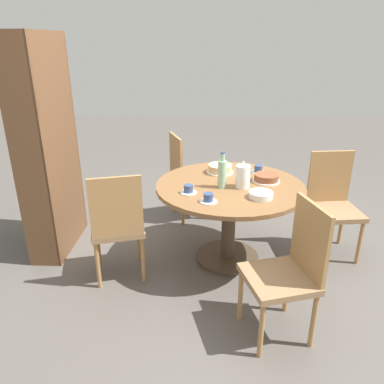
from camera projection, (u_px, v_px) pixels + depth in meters
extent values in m
plane|color=#56514C|center=(227.00, 258.00, 3.47)|extent=(14.00, 14.00, 0.00)
cylinder|color=#473828|center=(227.00, 257.00, 3.46)|extent=(0.57, 0.57, 0.03)
cylinder|color=#473828|center=(229.00, 223.00, 3.33)|extent=(0.12, 0.12, 0.67)
cylinder|color=brown|center=(230.00, 186.00, 3.20)|extent=(1.27, 1.27, 0.04)
cylinder|color=#A87A47|center=(320.00, 245.00, 3.28)|extent=(0.03, 0.03, 0.41)
cylinder|color=#A87A47|center=(360.00, 243.00, 3.31)|extent=(0.03, 0.03, 0.41)
cylinder|color=#A87A47|center=(305.00, 226.00, 3.61)|extent=(0.03, 0.03, 0.41)
cylinder|color=#A87A47|center=(341.00, 224.00, 3.64)|extent=(0.03, 0.03, 0.41)
cube|color=#93704C|center=(335.00, 212.00, 3.38)|extent=(0.47, 0.47, 0.04)
cube|color=#A87A47|center=(330.00, 177.00, 3.46)|extent=(0.07, 0.40, 0.49)
cylinder|color=#A87A47|center=(214.00, 203.00, 4.13)|extent=(0.03, 0.03, 0.41)
cylinder|color=#A87A47|center=(203.00, 191.00, 4.45)|extent=(0.03, 0.03, 0.41)
cylinder|color=#A87A47|center=(183.00, 207.00, 4.03)|extent=(0.03, 0.03, 0.41)
cylinder|color=#A87A47|center=(174.00, 195.00, 4.34)|extent=(0.03, 0.03, 0.41)
cube|color=#93704C|center=(193.00, 180.00, 4.15)|extent=(0.54, 0.54, 0.04)
cube|color=#A87A47|center=(176.00, 158.00, 3.99)|extent=(0.38, 0.17, 0.49)
cylinder|color=#A87A47|center=(139.00, 239.00, 3.38)|extent=(0.03, 0.03, 0.41)
cylinder|color=#A87A47|center=(98.00, 243.00, 3.31)|extent=(0.03, 0.03, 0.41)
cylinder|color=#A87A47|center=(143.00, 260.00, 3.06)|extent=(0.03, 0.03, 0.41)
cylinder|color=#A87A47|center=(98.00, 265.00, 2.98)|extent=(0.03, 0.03, 0.41)
cube|color=#93704C|center=(118.00, 227.00, 3.10)|extent=(0.52, 0.52, 0.04)
cube|color=#A87A47|center=(116.00, 208.00, 2.82)|extent=(0.13, 0.39, 0.49)
cylinder|color=#A87A47|center=(240.00, 295.00, 2.64)|extent=(0.03, 0.03, 0.41)
cylinder|color=#A87A47|center=(261.00, 331.00, 2.32)|extent=(0.03, 0.03, 0.41)
cylinder|color=#A87A47|center=(287.00, 287.00, 2.72)|extent=(0.03, 0.03, 0.41)
cylinder|color=#A87A47|center=(313.00, 321.00, 2.40)|extent=(0.03, 0.03, 0.41)
cube|color=#93704C|center=(278.00, 279.00, 2.43)|extent=(0.52, 0.52, 0.04)
cube|color=#A87A47|center=(310.00, 239.00, 2.37)|extent=(0.39, 0.14, 0.49)
cube|color=brown|center=(63.00, 138.00, 3.70)|extent=(0.04, 0.28, 1.95)
cube|color=brown|center=(29.00, 161.00, 2.99)|extent=(0.04, 0.28, 1.95)
cube|color=brown|center=(62.00, 148.00, 3.34)|extent=(0.80, 0.02, 1.95)
cube|color=brown|center=(62.00, 242.00, 3.71)|extent=(0.73, 0.27, 0.04)
cube|color=brown|center=(53.00, 182.00, 3.47)|extent=(0.73, 0.27, 0.04)
cube|color=brown|center=(42.00, 112.00, 3.23)|extent=(0.73, 0.27, 0.04)
cube|color=brown|center=(30.00, 32.00, 2.99)|extent=(0.73, 0.27, 0.04)
cube|color=#28703D|center=(67.00, 209.00, 3.80)|extent=(0.32, 0.21, 0.50)
cube|color=#703384|center=(51.00, 226.00, 3.41)|extent=(0.32, 0.21, 0.53)
cube|color=#703384|center=(59.00, 146.00, 3.57)|extent=(0.28, 0.21, 0.54)
cube|color=#28703D|center=(40.00, 162.00, 3.16)|extent=(0.28, 0.21, 0.50)
cube|color=#28703D|center=(48.00, 77.00, 3.31)|extent=(0.33, 0.21, 0.51)
cube|color=#703384|center=(29.00, 87.00, 2.95)|extent=(0.33, 0.21, 0.43)
cylinder|color=white|center=(243.00, 177.00, 3.09)|extent=(0.12, 0.12, 0.19)
cone|color=white|center=(243.00, 164.00, 3.05)|extent=(0.11, 0.11, 0.02)
sphere|color=white|center=(244.00, 162.00, 3.04)|extent=(0.02, 0.02, 0.02)
cylinder|color=#99C6A3|center=(222.00, 174.00, 3.08)|extent=(0.07, 0.07, 0.23)
cylinder|color=#99C6A3|center=(223.00, 157.00, 3.03)|extent=(0.03, 0.03, 0.06)
cylinder|color=#2D5184|center=(223.00, 153.00, 3.01)|extent=(0.04, 0.04, 0.01)
cylinder|color=white|center=(220.00, 172.00, 3.47)|extent=(0.25, 0.25, 0.01)
cylinder|color=#DBB784|center=(220.00, 168.00, 3.45)|extent=(0.22, 0.22, 0.07)
cylinder|color=white|center=(266.00, 181.00, 3.25)|extent=(0.24, 0.24, 0.01)
cylinder|color=brown|center=(266.00, 177.00, 3.24)|extent=(0.21, 0.21, 0.05)
cylinder|color=silver|center=(258.00, 172.00, 3.47)|extent=(0.14, 0.14, 0.01)
cylinder|color=#334775|center=(258.00, 169.00, 3.46)|extent=(0.08, 0.08, 0.06)
cylinder|color=silver|center=(188.00, 192.00, 3.01)|extent=(0.14, 0.14, 0.01)
cylinder|color=#334775|center=(188.00, 188.00, 3.00)|extent=(0.08, 0.08, 0.06)
cylinder|color=silver|center=(208.00, 201.00, 2.85)|extent=(0.14, 0.14, 0.01)
cylinder|color=#334775|center=(208.00, 197.00, 2.83)|extent=(0.08, 0.08, 0.06)
cylinder|color=white|center=(261.00, 197.00, 2.92)|extent=(0.19, 0.19, 0.01)
cylinder|color=white|center=(261.00, 196.00, 2.92)|extent=(0.19, 0.19, 0.01)
cylinder|color=white|center=(261.00, 195.00, 2.91)|extent=(0.19, 0.19, 0.01)
cylinder|color=white|center=(261.00, 194.00, 2.91)|extent=(0.19, 0.19, 0.01)
cylinder|color=white|center=(261.00, 192.00, 2.90)|extent=(0.19, 0.19, 0.01)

